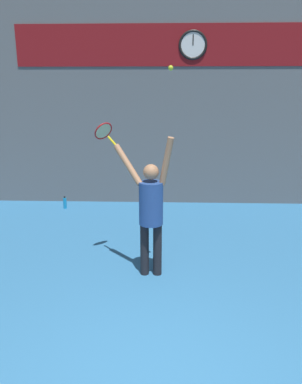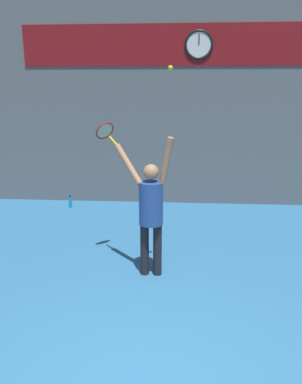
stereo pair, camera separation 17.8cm
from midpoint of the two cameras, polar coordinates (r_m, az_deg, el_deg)
name	(u,v)px [view 1 (the left image)]	position (r m, az deg, el deg)	size (l,w,h in m)	color
back_wall	(161,99)	(8.95, 0.90, 14.02)	(18.00, 0.10, 5.00)	slate
sponsor_banner	(161,45)	(8.94, 0.93, 21.48)	(6.55, 0.02, 0.90)	maroon
scoreboard_clock	(193,45)	(8.93, 5.80, 21.41)	(0.64, 0.06, 0.64)	white
tennis_player	(151,207)	(5.43, -0.99, -2.36)	(0.92, 0.53, 2.10)	black
tennis_racket	(104,132)	(5.79, -8.04, 9.05)	(0.41, 0.41, 0.34)	yellow
tennis_ball	(171,68)	(5.07, 1.96, 18.37)	(0.07, 0.07, 0.07)	#CCDB2D
water_bottle	(65,203)	(9.05, -13.53, -1.62)	(0.08, 0.08, 0.29)	#198CCC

